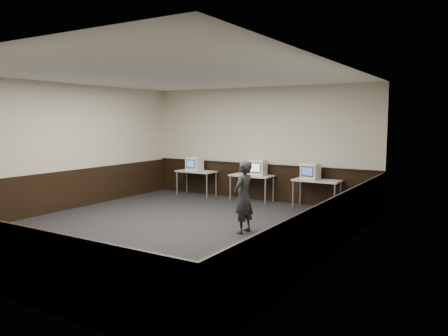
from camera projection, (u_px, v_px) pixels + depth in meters
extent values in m
plane|color=black|center=(172.00, 228.00, 9.25)|extent=(8.00, 8.00, 0.00)
plane|color=white|center=(170.00, 75.00, 8.90)|extent=(8.00, 8.00, 0.00)
plane|color=beige|center=(259.00, 144.00, 12.46)|extent=(7.00, 0.00, 7.00)
plane|color=beige|center=(61.00, 147.00, 10.90)|extent=(0.00, 8.00, 8.00)
plane|color=beige|center=(336.00, 161.00, 7.25)|extent=(0.00, 8.00, 8.00)
cube|color=black|center=(258.00, 182.00, 12.56)|extent=(6.98, 0.04, 1.00)
cube|color=black|center=(63.00, 191.00, 11.01)|extent=(0.04, 7.98, 1.00)
cube|color=black|center=(333.00, 226.00, 7.38)|extent=(0.04, 7.98, 1.00)
cube|color=black|center=(258.00, 164.00, 12.49)|extent=(6.98, 0.06, 0.04)
cube|color=beige|center=(196.00, 171.00, 13.21)|extent=(1.20, 0.60, 0.04)
cylinder|color=#999999|center=(177.00, 183.00, 13.32)|extent=(0.04, 0.04, 0.71)
cylinder|color=#999999|center=(207.00, 186.00, 12.75)|extent=(0.04, 0.04, 0.71)
cylinder|color=#999999|center=(187.00, 181.00, 13.75)|extent=(0.04, 0.04, 0.71)
cylinder|color=#999999|center=(216.00, 184.00, 13.17)|extent=(0.04, 0.04, 0.71)
cube|color=beige|center=(252.00, 176.00, 12.22)|extent=(1.20, 0.60, 0.04)
cylinder|color=#999999|center=(230.00, 188.00, 12.33)|extent=(0.04, 0.04, 0.71)
cylinder|color=#999999|center=(265.00, 192.00, 11.76)|extent=(0.04, 0.04, 0.71)
cylinder|color=#999999|center=(239.00, 186.00, 12.76)|extent=(0.04, 0.04, 0.71)
cylinder|color=#999999|center=(273.00, 189.00, 12.18)|extent=(0.04, 0.04, 0.71)
cube|color=beige|center=(317.00, 180.00, 11.23)|extent=(1.20, 0.60, 0.04)
cylinder|color=#999999|center=(293.00, 194.00, 11.34)|extent=(0.04, 0.04, 0.71)
cylinder|color=#999999|center=(334.00, 198.00, 10.77)|extent=(0.04, 0.04, 0.71)
cylinder|color=#999999|center=(300.00, 192.00, 11.76)|extent=(0.04, 0.04, 0.71)
cylinder|color=#999999|center=(341.00, 195.00, 11.19)|extent=(0.04, 0.04, 0.71)
cube|color=white|center=(195.00, 164.00, 13.18)|extent=(0.44, 0.46, 0.41)
cube|color=black|center=(191.00, 164.00, 12.99)|extent=(0.31, 0.04, 0.25)
cube|color=#3E7AB8|center=(191.00, 164.00, 12.98)|extent=(0.27, 0.02, 0.21)
cube|color=white|center=(258.00, 168.00, 12.09)|extent=(0.49, 0.51, 0.43)
cube|color=black|center=(255.00, 168.00, 11.87)|extent=(0.33, 0.06, 0.26)
cube|color=silver|center=(255.00, 168.00, 11.86)|extent=(0.28, 0.04, 0.22)
cube|color=white|center=(311.00, 171.00, 11.25)|extent=(0.42, 0.44, 0.42)
cube|color=black|center=(307.00, 171.00, 11.06)|extent=(0.32, 0.02, 0.25)
cube|color=#35529D|center=(307.00, 171.00, 11.05)|extent=(0.27, 0.01, 0.21)
imported|color=#27282D|center=(243.00, 197.00, 8.80)|extent=(0.38, 0.56, 1.48)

